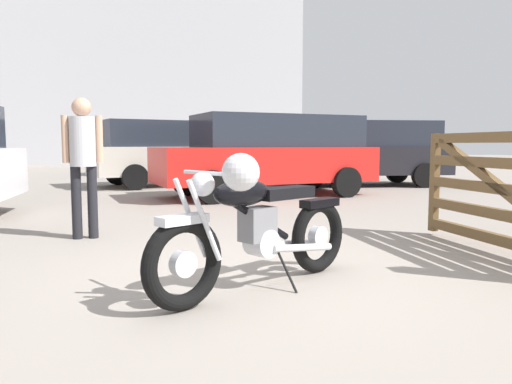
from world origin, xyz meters
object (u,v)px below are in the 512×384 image
Objects in this scene: vintage_motorcycle at (257,227)px; bystander at (83,153)px; red_hatchback_near at (270,153)px; pale_sedan_back at (269,153)px; white_estate_far at (176,151)px; silver_sedan_mid at (362,151)px; dark_sedan_left at (163,149)px.

vintage_motorcycle is 1.15× the size of bystander.
red_hatchback_near is 5.37m from pale_sedan_back.
red_hatchback_near is at bearing 138.07° from bystander.
red_hatchback_near is 0.98× the size of white_estate_far.
bystander is 5.39m from red_hatchback_near.
white_estate_far is 3.64m from pale_sedan_back.
white_estate_far and silver_sedan_mid have the same top height.
red_hatchback_near reaches higher than bystander.
dark_sedan_left is at bearing 132.66° from pale_sedan_back.
pale_sedan_back reaches higher than bystander.
dark_sedan_left is at bearing 75.29° from white_estate_far.
bystander is at bearing -105.37° from dark_sedan_left.
red_hatchback_near is at bearing -86.75° from dark_sedan_left.
red_hatchback_near and dark_sedan_left have the same top height.
silver_sedan_mid is at bearing -30.09° from white_estate_far.
red_hatchback_near is 3.78m from white_estate_far.
dark_sedan_left is (1.25, 15.50, 0.45)m from vintage_motorcycle.
red_hatchback_near and silver_sedan_mid have the same top height.
bystander is 0.34× the size of silver_sedan_mid.
red_hatchback_near is at bearing -136.66° from vintage_motorcycle.
white_estate_far is 5.49m from dark_sedan_left.
pale_sedan_back is (5.47, 8.98, -0.18)m from bystander.
vintage_motorcycle is at bearing -106.53° from white_estate_far.
dark_sedan_left reaches higher than bystander.
pale_sedan_back is at bearing -114.96° from red_hatchback_near.
pale_sedan_back is 0.90× the size of dark_sedan_left.
pale_sedan_back reaches higher than vintage_motorcycle.
red_hatchback_near is (2.42, 6.55, 0.45)m from vintage_motorcycle.
dark_sedan_left is (0.33, 5.48, 0.00)m from white_estate_far.
silver_sedan_mid is at bearing -58.95° from pale_sedan_back.
vintage_motorcycle is 0.39× the size of white_estate_far.
white_estate_far is at bearing -72.44° from red_hatchback_near.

